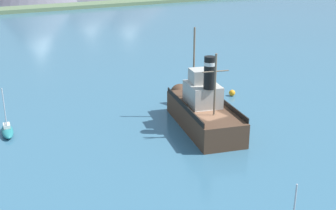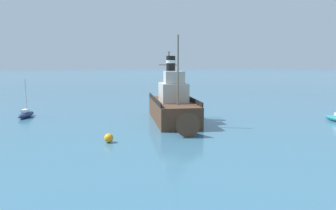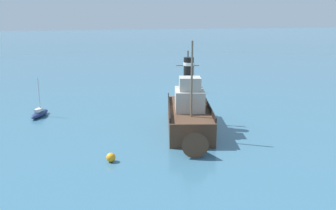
% 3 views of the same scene
% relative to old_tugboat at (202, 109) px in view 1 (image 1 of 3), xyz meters
% --- Properties ---
extents(ground_plane, '(600.00, 600.00, 0.00)m').
position_rel_old_tugboat_xyz_m(ground_plane, '(-1.29, -2.90, -1.83)').
color(ground_plane, '#38667F').
extents(old_tugboat, '(7.82, 14.75, 9.90)m').
position_rel_old_tugboat_xyz_m(old_tugboat, '(0.00, 0.00, 0.00)').
color(old_tugboat, '#4C3323').
rests_on(old_tugboat, ground).
extents(sailboat_teal, '(1.73, 3.93, 4.90)m').
position_rel_old_tugboat_xyz_m(sailboat_teal, '(-17.52, 8.88, -1.40)').
color(sailboat_teal, '#23757A').
rests_on(sailboat_teal, ground).
extents(mooring_buoy, '(0.80, 0.80, 0.80)m').
position_rel_old_tugboat_xyz_m(mooring_buoy, '(9.47, 5.79, -1.43)').
color(mooring_buoy, orange).
rests_on(mooring_buoy, ground).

